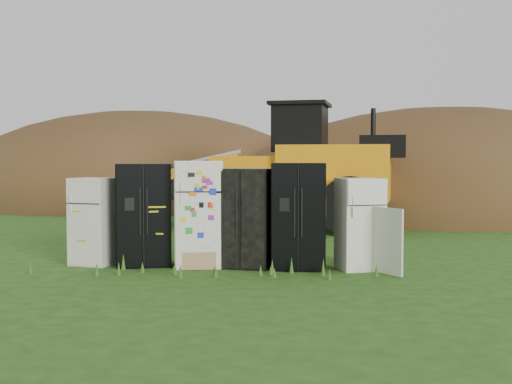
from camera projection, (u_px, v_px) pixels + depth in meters
ground at (225, 267)px, 11.35m from camera, size 120.00×120.00×0.00m
fridge_leftmost at (94, 221)px, 11.56m from camera, size 0.81×0.79×1.57m
fridge_black_side at (143, 215)px, 11.49m from camera, size 1.13×1.00×1.82m
fridge_sticker at (198, 214)px, 11.36m from camera, size 1.00×0.95×1.87m
fridge_dark_mid at (245, 218)px, 11.30m from camera, size 0.97×0.82×1.74m
fridge_black_right at (299, 216)px, 11.15m from camera, size 0.92×0.77×1.84m
fridge_open_door at (360, 224)px, 11.07m from camera, size 0.89×0.86×1.58m
wheel_loader at (269, 166)px, 17.46m from camera, size 7.31×3.56×3.41m
dirt_mound_right at (444, 213)px, 22.48m from camera, size 16.04×11.76×7.40m
dirt_mound_left at (138, 204)px, 27.28m from camera, size 16.70×12.52×7.85m
dirt_mound_back at (298, 201)px, 28.84m from camera, size 16.75×11.16×5.58m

